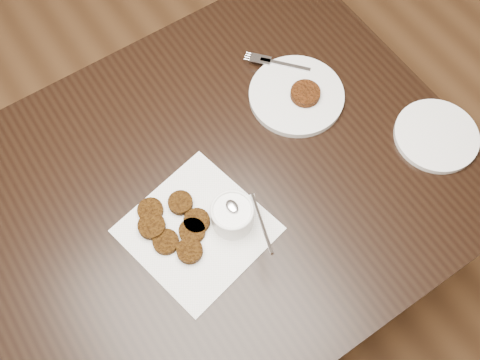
# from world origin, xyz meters

# --- Properties ---
(floor) EXTENTS (4.00, 4.00, 0.00)m
(floor) POSITION_xyz_m (0.00, 0.00, 0.00)
(floor) COLOR brown
(floor) RESTS_ON ground
(table) EXTENTS (1.36, 0.87, 0.75)m
(table) POSITION_xyz_m (-0.05, 0.06, 0.38)
(table) COLOR black
(table) RESTS_ON floor
(napkin) EXTENTS (0.31, 0.31, 0.00)m
(napkin) POSITION_xyz_m (-0.02, -0.01, 0.75)
(napkin) COLOR white
(napkin) RESTS_ON table
(sauce_ramekin) EXTENTS (0.15, 0.15, 0.12)m
(sauce_ramekin) POSITION_xyz_m (0.06, -0.03, 0.82)
(sauce_ramekin) COLOR white
(sauce_ramekin) RESTS_ON napkin
(patty_cluster) EXTENTS (0.24, 0.24, 0.02)m
(patty_cluster) POSITION_xyz_m (-0.05, 0.01, 0.76)
(patty_cluster) COLOR #58320B
(patty_cluster) RESTS_ON napkin
(plate_with_patty) EXTENTS (0.31, 0.31, 0.03)m
(plate_with_patty) POSITION_xyz_m (0.35, 0.14, 0.77)
(plate_with_patty) COLOR white
(plate_with_patty) RESTS_ON table
(plate_empty) EXTENTS (0.23, 0.23, 0.01)m
(plate_empty) POSITION_xyz_m (0.55, -0.12, 0.76)
(plate_empty) COLOR white
(plate_empty) RESTS_ON table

